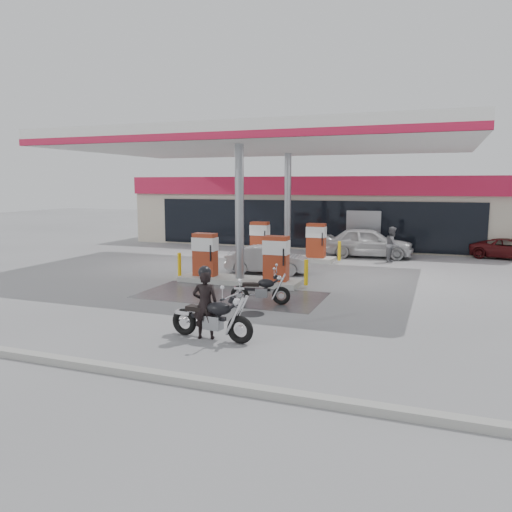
{
  "coord_description": "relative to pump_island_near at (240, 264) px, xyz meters",
  "views": [
    {
      "loc": [
        6.83,
        -14.65,
        3.61
      ],
      "look_at": [
        1.05,
        0.88,
        1.2
      ],
      "focal_mm": 35.0,
      "sensor_mm": 36.0,
      "label": 1
    }
  ],
  "objects": [
    {
      "name": "pump_island_near",
      "position": [
        0.0,
        0.0,
        0.0
      ],
      "size": [
        5.14,
        1.3,
        1.78
      ],
      "color": "#9E9E99",
      "rests_on": "ground"
    },
    {
      "name": "wet_patch",
      "position": [
        0.5,
        -2.0,
        -0.71
      ],
      "size": [
        6.0,
        3.0,
        0.0
      ],
      "primitive_type": "cube",
      "color": "#4C4C4F",
      "rests_on": "ground"
    },
    {
      "name": "main_motorcycle",
      "position": [
        1.96,
        -6.45,
        -0.22
      ],
      "size": [
        2.17,
        0.83,
        1.11
      ],
      "rotation": [
        0.0,
        0.0,
        -0.09
      ],
      "color": "black",
      "rests_on": "ground"
    },
    {
      "name": "hatchback_silver",
      "position": [
        0.31,
        2.2,
        -0.16
      ],
      "size": [
        3.52,
        1.81,
        1.1
      ],
      "primitive_type": "imported",
      "rotation": [
        0.0,
        0.0,
        1.77
      ],
      "color": "#A5A9AD",
      "rests_on": "ground"
    },
    {
      "name": "parked_car_right",
      "position": [
        10.0,
        10.0,
        -0.21
      ],
      "size": [
        3.81,
        2.28,
        0.99
      ],
      "primitive_type": "imported",
      "rotation": [
        0.0,
        0.0,
        1.38
      ],
      "color": "#531214",
      "rests_on": "ground"
    },
    {
      "name": "parked_motorcycle",
      "position": [
        1.84,
        -2.79,
        -0.3
      ],
      "size": [
        1.81,
        0.7,
        0.94
      ],
      "rotation": [
        0.0,
        0.0,
        0.22
      ],
      "color": "black",
      "rests_on": "ground"
    },
    {
      "name": "biker_main",
      "position": [
        1.76,
        -6.43,
        0.11
      ],
      "size": [
        0.68,
        0.54,
        1.63
      ],
      "primitive_type": "imported",
      "rotation": [
        0.0,
        0.0,
        3.43
      ],
      "color": "black",
      "rests_on": "ground"
    },
    {
      "name": "drain_cover",
      "position": [
        2.0,
        -4.0,
        -0.71
      ],
      "size": [
        0.7,
        0.7,
        0.01
      ],
      "primitive_type": "cylinder",
      "color": "#38383A",
      "rests_on": "ground"
    },
    {
      "name": "sedan_white",
      "position": [
        3.5,
        8.2,
        0.03
      ],
      "size": [
        4.44,
        2.07,
        1.47
      ],
      "primitive_type": "imported",
      "rotation": [
        0.0,
        0.0,
        1.65
      ],
      "color": "silver",
      "rests_on": "ground"
    },
    {
      "name": "kerb",
      "position": [
        0.0,
        -9.0,
        -0.64
      ],
      "size": [
        28.0,
        0.25,
        0.15
      ],
      "primitive_type": "cube",
      "color": "gray",
      "rests_on": "ground"
    },
    {
      "name": "parked_car_left",
      "position": [
        -9.44,
        12.0,
        -0.09
      ],
      "size": [
        4.5,
        2.42,
        1.24
      ],
      "primitive_type": "imported",
      "rotation": [
        0.0,
        0.0,
        1.4
      ],
      "color": "#A4A8AC",
      "rests_on": "ground"
    },
    {
      "name": "canopy",
      "position": [
        0.0,
        3.0,
        4.56
      ],
      "size": [
        16.0,
        10.02,
        5.51
      ],
      "color": "silver",
      "rests_on": "ground"
    },
    {
      "name": "attendant",
      "position": [
        4.77,
        7.0,
        0.11
      ],
      "size": [
        0.67,
        0.83,
        1.64
      ],
      "primitive_type": "imported",
      "rotation": [
        0.0,
        0.0,
        1.52
      ],
      "color": "slate",
      "rests_on": "ground"
    },
    {
      "name": "store_building",
      "position": [
        0.01,
        13.94,
        1.3
      ],
      "size": [
        22.0,
        8.22,
        4.0
      ],
      "color": "#B8AD9A",
      "rests_on": "ground"
    },
    {
      "name": "pump_island_far",
      "position": [
        0.0,
        6.0,
        0.0
      ],
      "size": [
        5.14,
        1.3,
        1.78
      ],
      "color": "#9E9E99",
      "rests_on": "ground"
    },
    {
      "name": "ground",
      "position": [
        0.0,
        -2.0,
        -0.71
      ],
      "size": [
        90.0,
        90.0,
        0.0
      ],
      "primitive_type": "plane",
      "color": "gray",
      "rests_on": "ground"
    }
  ]
}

